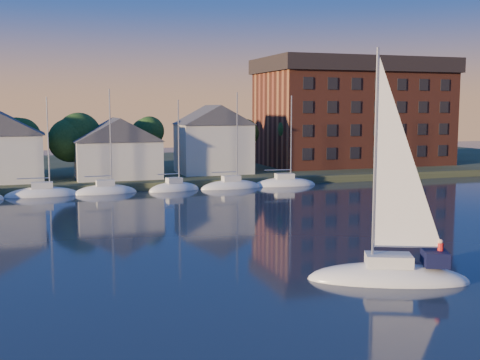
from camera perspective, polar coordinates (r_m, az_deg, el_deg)
name	(u,v)px	position (r m, az deg, el deg)	size (l,w,h in m)	color
ground	(388,321)	(31.28, 13.83, -12.84)	(260.00, 260.00, 0.00)	black
shoreline_land	(141,170)	(101.57, -9.38, 0.90)	(160.00, 50.00, 2.00)	#333A22
wooden_dock	(169,188)	(79.10, -6.71, -0.74)	(120.00, 3.00, 1.00)	brown
clubhouse_centre	(117,147)	(82.54, -11.56, 3.07)	(11.55, 8.40, 8.08)	silver
clubhouse_east	(213,138)	(87.24, -2.55, 3.97)	(10.50, 8.40, 9.80)	silver
condo_block	(353,111)	(102.70, 10.66, 6.42)	(31.00, 17.00, 17.40)	brown
tree_line	(167,130)	(89.65, -6.97, 4.76)	(93.40, 5.40, 8.90)	#372319
moored_fleet	(76,194)	(74.59, -15.29, -1.32)	(63.50, 2.40, 12.05)	silver
hero_sailboat	(391,271)	(37.88, 14.11, -8.37)	(10.17, 6.79, 15.02)	silver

